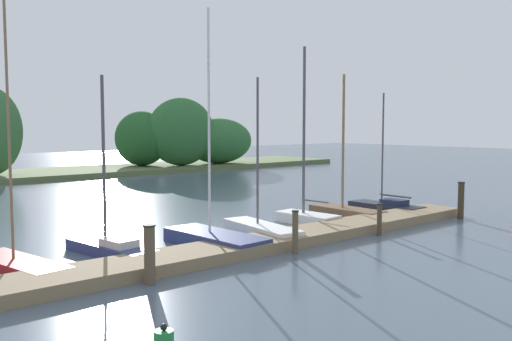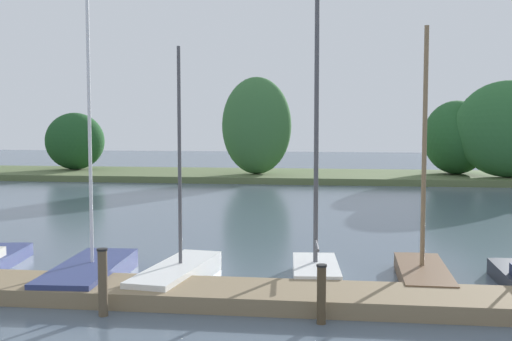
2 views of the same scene
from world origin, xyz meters
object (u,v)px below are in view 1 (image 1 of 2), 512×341
mooring_piling_4 (461,200)px  channel_buoy_1 (164,341)px  sailboat_7 (385,206)px  mooring_piling_2 (295,232)px  sailboat_3 (212,237)px  sailboat_1 (15,262)px  sailboat_6 (344,209)px  sailboat_5 (305,213)px  mooring_piling_1 (150,254)px  mooring_piling_3 (379,219)px  sailboat_4 (259,229)px  sailboat_2 (109,246)px

mooring_piling_4 → channel_buoy_1: bearing=-167.6°
sailboat_7 → mooring_piling_2: size_ratio=3.97×
sailboat_3 → sailboat_1: bearing=78.1°
sailboat_3 → sailboat_6: size_ratio=1.26×
sailboat_1 → sailboat_3: (5.93, -0.92, 0.02)m
sailboat_3 → sailboat_5: 5.47m
sailboat_1 → sailboat_6: size_ratio=1.25×
sailboat_7 → mooring_piling_1: (-14.03, -3.16, 0.49)m
sailboat_5 → sailboat_7: 4.90m
sailboat_1 → mooring_piling_3: bearing=-117.4°
mooring_piling_4 → mooring_piling_3: bearing=178.8°
mooring_piling_1 → mooring_piling_4: mooring_piling_4 is taller
mooring_piling_4 → channel_buoy_1: mooring_piling_4 is taller
sailboat_5 → mooring_piling_4: sailboat_5 is taller
sailboat_1 → sailboat_4: bearing=-106.6°
mooring_piling_1 → sailboat_7: bearing=12.7°
mooring_piling_2 → sailboat_3: bearing=116.6°
sailboat_1 → channel_buoy_1: bearing=171.2°
sailboat_1 → channel_buoy_1: 7.25m
sailboat_2 → channel_buoy_1: bearing=153.3°
mooring_piling_3 → sailboat_7: bearing=34.2°
sailboat_4 → mooring_piling_4: size_ratio=3.57×
mooring_piling_2 → mooring_piling_4: size_ratio=0.87×
sailboat_4 → sailboat_5: bearing=-67.1°
sailboat_2 → channel_buoy_1: size_ratio=10.65×
sailboat_7 → mooring_piling_3: 5.61m
sailboat_1 → sailboat_6: bearing=-100.1°
sailboat_7 → mooring_piling_2: bearing=109.8°
sailboat_3 → mooring_piling_4: (11.13, -2.63, 0.50)m
sailboat_5 → sailboat_6: (2.58, 0.12, -0.11)m
mooring_piling_1 → mooring_piling_4: 14.89m
mooring_piling_1 → channel_buoy_1: mooring_piling_1 is taller
mooring_piling_1 → sailboat_5: bearing=21.0°
sailboat_2 → mooring_piling_1: 3.66m
mooring_piling_1 → mooring_piling_4: (14.89, -0.10, 0.03)m
sailboat_3 → sailboat_2: bearing=68.3°
sailboat_1 → mooring_piling_4: 17.42m
sailboat_3 → mooring_piling_2: bearing=-156.5°
sailboat_7 → mooring_piling_4: size_ratio=3.43×
channel_buoy_1 → sailboat_1: bearing=92.0°
sailboat_4 → sailboat_7: size_ratio=1.04×
mooring_piling_4 → channel_buoy_1: 17.21m
sailboat_4 → mooring_piling_4: bearing=-99.3°
sailboat_6 → sailboat_1: bearing=91.2°
sailboat_1 → mooring_piling_2: sailboat_1 is taller
mooring_piling_1 → sailboat_1: bearing=122.1°
sailboat_3 → mooring_piling_1: size_ratio=5.09×
sailboat_4 → sailboat_5: size_ratio=0.80×
channel_buoy_1 → sailboat_6: bearing=28.6°
sailboat_1 → sailboat_3: size_ratio=0.99×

